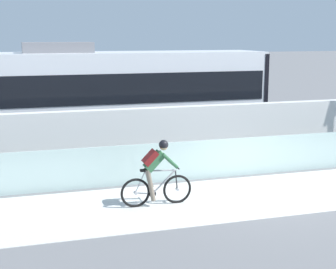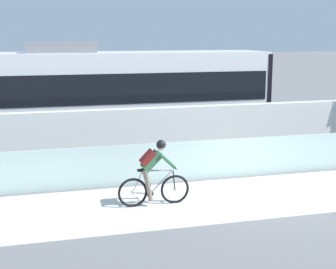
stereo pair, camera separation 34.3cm
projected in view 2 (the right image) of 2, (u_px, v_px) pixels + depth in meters
name	position (u px, v px, depth m)	size (l,w,h in m)	color
ground_plane	(264.00, 195.00, 13.03)	(200.00, 200.00, 0.00)	slate
bike_path_deck	(264.00, 195.00, 13.03)	(32.00, 3.20, 0.01)	silver
glass_parapet	(237.00, 158.00, 14.68)	(32.00, 0.05, 1.12)	#ADC6C1
concrete_barrier_wall	(215.00, 134.00, 16.31)	(32.00, 0.36, 1.85)	silver
tram_rail_near	(191.00, 146.00, 18.84)	(32.00, 0.08, 0.01)	#595654
tram_rail_far	(180.00, 138.00, 20.19)	(32.00, 0.08, 0.01)	#595654
tram	(118.00, 95.00, 18.47)	(11.06, 2.54, 3.81)	silver
cyclist_on_bike	(154.00, 173.00, 12.11)	(1.77, 0.58, 1.61)	black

